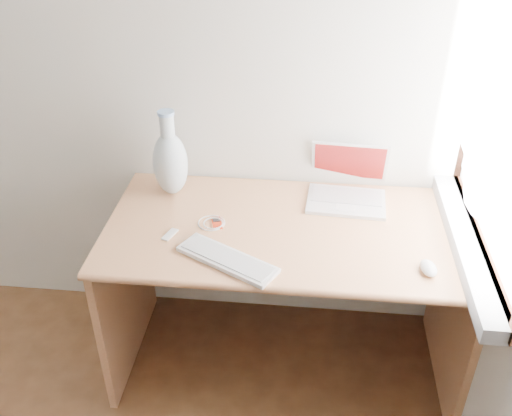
# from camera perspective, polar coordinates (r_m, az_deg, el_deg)

# --- Properties ---
(back_wall) EXTENTS (3.50, 0.04, 2.60)m
(back_wall) POSITION_cam_1_polar(r_m,az_deg,el_deg) (2.58, -20.16, 14.33)
(back_wall) COLOR white
(back_wall) RESTS_ON floor
(window) EXTENTS (0.11, 0.99, 1.10)m
(window) POSITION_cam_1_polar(r_m,az_deg,el_deg) (2.02, 23.59, 7.91)
(window) COLOR white
(window) RESTS_ON right_wall
(desk) EXTENTS (1.44, 0.72, 0.76)m
(desk) POSITION_cam_1_polar(r_m,az_deg,el_deg) (2.44, 3.18, -4.97)
(desk) COLOR tan
(desk) RESTS_ON floor
(laptop) EXTENTS (0.34, 0.29, 0.22)m
(laptop) POSITION_cam_1_polar(r_m,az_deg,el_deg) (2.43, 9.05, 2.04)
(laptop) COLOR white
(laptop) RESTS_ON desk
(external_keyboard) EXTENTS (0.39, 0.29, 0.02)m
(external_keyboard) POSITION_cam_1_polar(r_m,az_deg,el_deg) (2.06, -2.89, -5.13)
(external_keyboard) COLOR white
(external_keyboard) RESTS_ON desk
(mouse) EXTENTS (0.07, 0.10, 0.03)m
(mouse) POSITION_cam_1_polar(r_m,az_deg,el_deg) (2.10, 16.87, -5.77)
(mouse) COLOR white
(mouse) RESTS_ON desk
(ipod) EXTENTS (0.06, 0.09, 0.01)m
(ipod) POSITION_cam_1_polar(r_m,az_deg,el_deg) (2.26, -3.94, -1.51)
(ipod) COLOR #B4260C
(ipod) RESTS_ON desk
(cable_coil) EXTENTS (0.12, 0.12, 0.01)m
(cable_coil) POSITION_cam_1_polar(r_m,az_deg,el_deg) (2.27, -4.47, -1.50)
(cable_coil) COLOR white
(cable_coil) RESTS_ON desk
(remote) EXTENTS (0.05, 0.08, 0.01)m
(remote) POSITION_cam_1_polar(r_m,az_deg,el_deg) (2.22, -8.61, -2.63)
(remote) COLOR white
(remote) RESTS_ON desk
(vase) EXTENTS (0.15, 0.15, 0.38)m
(vase) POSITION_cam_1_polar(r_m,az_deg,el_deg) (2.41, -8.57, 4.64)
(vase) COLOR silver
(vase) RESTS_ON desk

